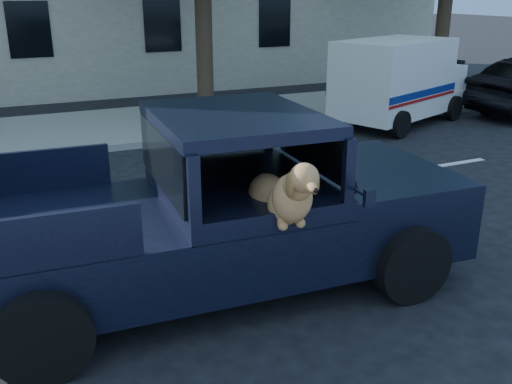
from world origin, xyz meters
The scene contains 5 objects.
ground centered at (0.00, 0.00, 0.00)m, with size 120.00×120.00×0.00m, color black.
far_sidewalk centered at (0.00, 9.20, 0.07)m, with size 60.00×4.00×0.15m, color gray.
lane_stripes centered at (2.00, 3.40, 0.01)m, with size 21.60×0.14×0.01m, color silver, non-canonical shape.
pickup_truck centered at (1.80, 0.76, 0.70)m, with size 5.88×3.11×2.06m.
mail_truck centered at (9.26, 6.88, 0.94)m, with size 4.29×3.11×2.14m.
Camera 1 is at (-0.19, -4.92, 3.34)m, focal length 40.00 mm.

